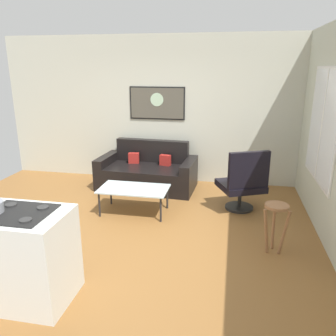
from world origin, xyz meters
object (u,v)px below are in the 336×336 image
wall_painting (157,103)px  coffee_table (134,190)px  armchair (243,183)px  couch (148,173)px  bar_stool (276,217)px

wall_painting → coffee_table: bearing=-89.9°
coffee_table → armchair: (1.67, 0.38, 0.10)m
armchair → couch: bearing=155.5°
armchair → bar_stool: armchair is taller
coffee_table → bar_stool: size_ratio=1.69×
coffee_table → wall_painting: size_ratio=0.99×
coffee_table → couch: bearing=93.9°
armchair → bar_stool: (0.36, -1.19, -0.00)m
coffee_table → armchair: 1.71m
bar_stool → wall_painting: wall_painting is taller
coffee_table → wall_painting: 2.05m
bar_stool → wall_painting: size_ratio=0.58×
coffee_table → wall_painting: bearing=90.1°
armchair → bar_stool: bearing=-73.0°
couch → coffee_table: couch is taller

